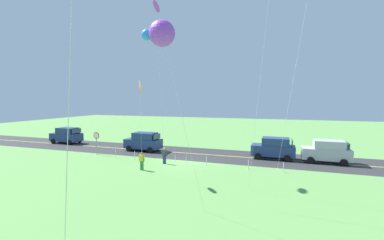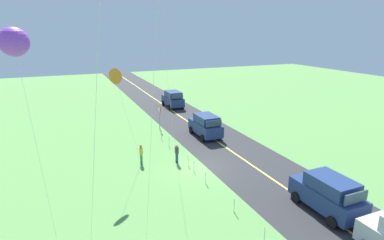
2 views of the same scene
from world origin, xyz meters
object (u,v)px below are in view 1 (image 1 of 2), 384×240
(car_parked_west_far, at_px, (326,151))
(car_parked_west_near, at_px, (274,148))
(car_suv_foreground, at_px, (144,141))
(kite_cyan_top, at_px, (161,34))
(car_parked_east_far, at_px, (67,135))
(kite_red_low, at_px, (140,87))
(person_adult_companion, at_px, (164,155))
(person_adult_near, at_px, (142,160))
(kite_blue_mid, at_px, (156,8))
(stop_sign, at_px, (96,139))

(car_parked_west_far, relative_size, car_parked_west_near, 1.00)
(car_suv_foreground, bearing_deg, kite_cyan_top, 122.70)
(car_parked_east_far, xyz_separation_m, kite_red_low, (-18.17, 10.63, 6.07))
(person_adult_companion, bearing_deg, car_parked_east_far, 45.00)
(person_adult_near, xyz_separation_m, kite_red_low, (-1.01, 1.80, 6.36))
(kite_blue_mid, relative_size, kite_cyan_top, 1.43)
(person_adult_companion, bearing_deg, car_suv_foreground, 19.29)
(car_parked_west_far, height_order, kite_red_low, kite_red_low)
(car_suv_foreground, height_order, car_parked_west_far, same)
(car_parked_west_far, bearing_deg, person_adult_companion, 20.27)
(car_parked_east_far, distance_m, person_adult_companion, 19.14)
(kite_blue_mid, bearing_deg, car_parked_east_far, -22.56)
(person_adult_near, distance_m, kite_blue_mid, 13.58)
(person_adult_near, relative_size, kite_red_low, 0.21)
(car_suv_foreground, height_order, kite_blue_mid, kite_blue_mid)
(car_suv_foreground, distance_m, kite_red_low, 12.33)
(car_suv_foreground, height_order, kite_cyan_top, kite_cyan_top)
(kite_red_low, bearing_deg, person_adult_near, -60.76)
(stop_sign, bearing_deg, car_parked_west_far, -170.29)
(car_parked_west_far, bearing_deg, stop_sign, 9.71)
(person_adult_companion, bearing_deg, car_parked_west_near, -86.78)
(kite_blue_mid, bearing_deg, car_parked_west_near, -145.30)
(person_adult_near, bearing_deg, stop_sign, 179.05)
(car_parked_east_far, height_order, kite_cyan_top, kite_cyan_top)
(car_parked_west_far, height_order, person_adult_near, car_parked_west_far)
(car_parked_east_far, bearing_deg, car_parked_west_far, 178.96)
(car_parked_west_far, distance_m, car_parked_west_near, 4.99)
(car_suv_foreground, xyz_separation_m, person_adult_near, (-4.09, 7.64, -0.29))
(car_parked_west_near, relative_size, person_adult_near, 2.75)
(car_parked_east_far, height_order, stop_sign, stop_sign)
(car_parked_east_far, bearing_deg, stop_sign, 152.22)
(car_parked_west_near, relative_size, kite_cyan_top, 0.42)
(person_adult_near, distance_m, kite_cyan_top, 12.62)
(car_suv_foreground, bearing_deg, person_adult_companion, 135.53)
(car_parked_west_far, xyz_separation_m, kite_red_low, (14.98, 10.03, 6.07))
(kite_red_low, bearing_deg, kite_cyan_top, 129.41)
(car_suv_foreground, relative_size, person_adult_companion, 2.75)
(stop_sign, distance_m, kite_red_low, 12.18)
(kite_red_low, distance_m, kite_cyan_top, 7.36)
(car_parked_west_near, height_order, person_adult_companion, car_parked_west_near)
(stop_sign, relative_size, kite_blue_mid, 0.17)
(car_parked_west_near, distance_m, kite_blue_mid, 18.04)
(car_parked_west_far, height_order, kite_cyan_top, kite_cyan_top)
(car_parked_west_far, xyz_separation_m, kite_blue_mid, (15.11, 6.89, 13.19))
(person_adult_companion, distance_m, kite_red_low, 7.78)
(car_parked_west_far, relative_size, kite_cyan_top, 0.42)
(person_adult_near, bearing_deg, kite_red_low, -35.08)
(car_parked_west_near, distance_m, person_adult_companion, 11.53)
(car_parked_west_far, distance_m, person_adult_near, 17.98)
(car_parked_east_far, height_order, kite_red_low, kite_red_low)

